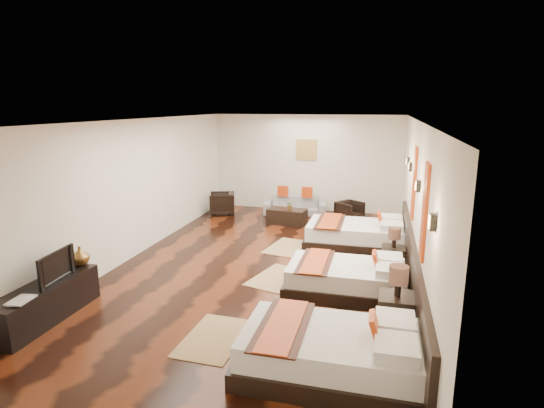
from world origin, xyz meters
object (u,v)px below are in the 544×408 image
(book, at_px, (12,300))
(figurine, at_px, (80,256))
(table_plant, at_px, (290,205))
(bed_mid, at_px, (348,278))
(armchair_right, at_px, (350,212))
(bed_near, at_px, (332,352))
(armchair_left, at_px, (222,203))
(bed_far, at_px, (357,235))
(sofa, at_px, (295,206))
(nightstand_a, at_px, (396,310))
(tv_console, at_px, (46,302))
(tv, at_px, (52,266))
(coffee_table, at_px, (287,216))
(nightstand_b, at_px, (393,256))

(book, xyz_separation_m, figurine, (0.00, 1.38, 0.14))
(book, xyz_separation_m, table_plant, (2.39, 6.52, -0.05))
(bed_mid, xyz_separation_m, armchair_right, (-0.32, 4.61, 0.02))
(bed_near, relative_size, armchair_left, 3.04)
(bed_near, bearing_deg, armchair_left, 119.78)
(bed_far, bearing_deg, armchair_left, 152.35)
(book, relative_size, sofa, 0.19)
(table_plant, bearing_deg, armchair_right, 24.31)
(nightstand_a, bearing_deg, tv_console, -170.07)
(tv, bearing_deg, table_plant, -27.21)
(bed_near, relative_size, bed_mid, 1.07)
(sofa, relative_size, table_plant, 7.31)
(coffee_table, distance_m, table_plant, 0.34)
(tv, height_order, sofa, tv)
(tv, bearing_deg, book, 170.61)
(tv_console, relative_size, armchair_right, 2.94)
(bed_mid, height_order, tv_console, bed_mid)
(nightstand_b, distance_m, table_plant, 3.76)
(book, bearing_deg, bed_near, 3.58)
(bed_far, xyz_separation_m, sofa, (-1.90, 2.55, -0.03))
(nightstand_b, distance_m, armchair_right, 3.58)
(armchair_left, xyz_separation_m, armchair_right, (3.60, 0.07, -0.04))
(figurine, xyz_separation_m, coffee_table, (2.30, 5.19, -0.50))
(tv_console, distance_m, book, 0.63)
(tv_console, xyz_separation_m, coffee_table, (2.30, 6.01, -0.08))
(tv_console, relative_size, table_plant, 7.49)
(armchair_right, bearing_deg, figurine, -178.71)
(bed_far, bearing_deg, nightstand_b, -59.92)
(tv_console, bearing_deg, table_plant, 68.19)
(sofa, bearing_deg, armchair_left, -175.94)
(figurine, bearing_deg, bed_far, 41.30)
(sofa, bearing_deg, coffee_table, -99.76)
(armchair_right, bearing_deg, nightstand_a, -134.53)
(figurine, bearing_deg, armchair_left, 87.27)
(armchair_right, distance_m, table_plant, 1.65)
(bed_mid, height_order, bed_far, bed_far)
(nightstand_b, xyz_separation_m, book, (-4.95, -3.77, 0.27))
(nightstand_a, relative_size, tv, 1.21)
(bed_near, height_order, book, bed_near)
(bed_near, distance_m, nightstand_a, 1.38)
(bed_near, bearing_deg, armchair_right, 92.64)
(bed_far, xyz_separation_m, book, (-4.20, -5.06, 0.28))
(bed_far, bearing_deg, table_plant, 141.24)
(bed_near, height_order, coffee_table, bed_near)
(book, height_order, coffee_table, book)
(bed_near, bearing_deg, figurine, 165.14)
(armchair_right, xyz_separation_m, coffee_table, (-1.58, -0.62, -0.08))
(book, distance_m, table_plant, 6.94)
(bed_near, distance_m, figurine, 4.36)
(bed_far, relative_size, coffee_table, 2.17)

